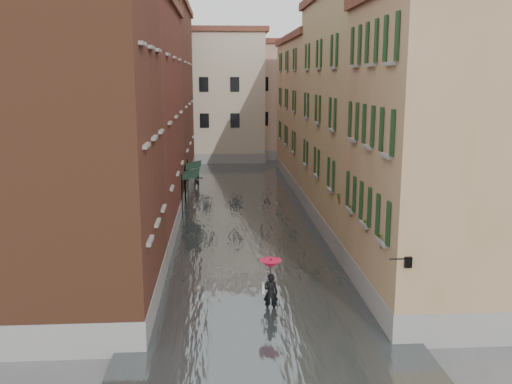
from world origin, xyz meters
name	(u,v)px	position (x,y,z in m)	size (l,w,h in m)	color
ground	(258,286)	(0.00, 0.00, 0.00)	(120.00, 120.00, 0.00)	#565759
floodwater	(245,212)	(0.00, 13.00, 0.10)	(10.00, 60.00, 0.20)	#4C5354
building_left_near	(69,141)	(-7.00, -2.00, 6.50)	(6.00, 8.00, 13.00)	brown
building_left_mid	(121,123)	(-7.00, 9.00, 6.25)	(6.00, 14.00, 12.50)	brown
building_left_far	(151,99)	(-7.00, 24.00, 7.00)	(6.00, 16.00, 14.00)	brown
building_right_near	(446,158)	(7.00, -2.00, 5.75)	(6.00, 8.00, 11.50)	#94784C
building_right_mid	(371,117)	(7.00, 9.00, 6.50)	(6.00, 14.00, 13.00)	#9F8960
building_right_far	(323,114)	(7.00, 24.00, 5.75)	(6.00, 16.00, 11.50)	#94784C
building_end_cream	(205,98)	(-3.00, 38.00, 6.50)	(12.00, 9.00, 13.00)	#B0A98C
building_end_pink	(288,102)	(6.00, 40.00, 6.00)	(10.00, 9.00, 12.00)	tan
awning_near	(190,175)	(-3.48, 13.69, 2.47)	(1.09, 3.14, 2.80)	black
awning_far	(193,166)	(-3.49, 17.43, 2.47)	(1.09, 2.98, 2.80)	black
wall_lantern	(407,262)	(4.33, -6.00, 3.01)	(0.71, 0.22, 0.35)	black
window_planters	(361,209)	(4.12, -0.84, 3.51)	(0.59, 7.89, 0.84)	maroon
pedestrian_main	(271,281)	(0.27, -2.74, 1.23)	(0.87, 0.87, 2.06)	black
pedestrian_far	(198,179)	(-3.29, 21.32, 0.82)	(0.79, 0.62, 1.63)	black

